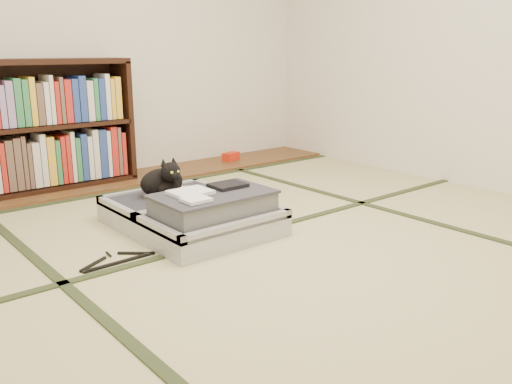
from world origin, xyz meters
TOP-DOWN VIEW (x-y plane):
  - floor at (0.00, 0.00)m, footprint 4.50×4.50m
  - wood_strip at (0.00, 2.00)m, footprint 4.00×0.50m
  - red_item at (1.14, 2.03)m, footprint 0.17×0.13m
  - tatami_borders at (0.00, 0.49)m, footprint 4.00×4.50m
  - bookcase at (-0.52, 2.07)m, footprint 1.35×0.31m
  - suitcase at (-0.15, 0.65)m, footprint 0.71×0.94m
  - cat at (-0.17, 0.95)m, footprint 0.31×0.32m
  - cable_coil at (0.01, 0.99)m, footprint 0.10×0.10m
  - hanger at (-0.70, 0.49)m, footprint 0.38×0.18m

SIDE VIEW (x-z plane):
  - floor at x=0.00m, z-range 0.00..0.00m
  - tatami_borders at x=0.00m, z-range 0.00..0.01m
  - hanger at x=-0.70m, z-range 0.00..0.01m
  - wood_strip at x=0.00m, z-range 0.00..0.02m
  - red_item at x=1.14m, z-range 0.02..0.09m
  - suitcase at x=-0.15m, z-range -0.04..0.24m
  - cable_coil at x=0.01m, z-range 0.13..0.16m
  - cat at x=-0.17m, z-range 0.10..0.36m
  - bookcase at x=-0.52m, z-range -0.01..0.91m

